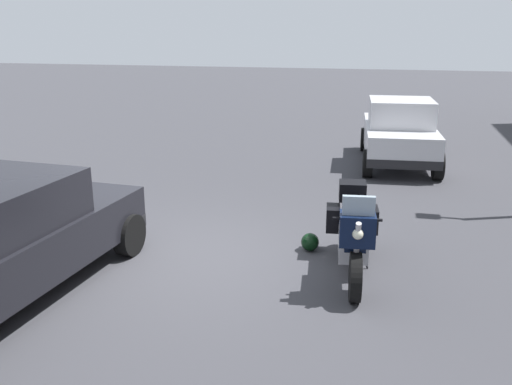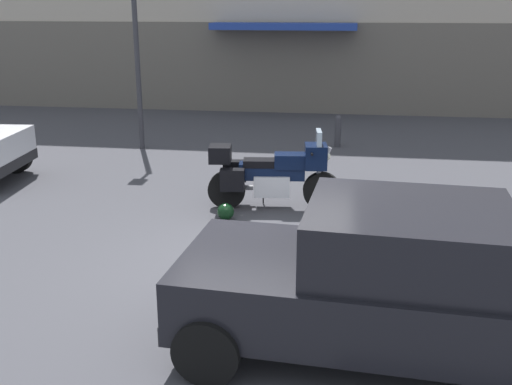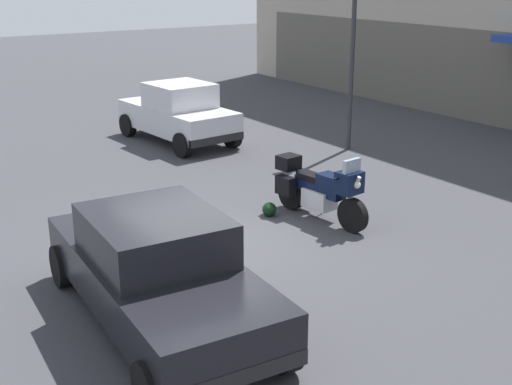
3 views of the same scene
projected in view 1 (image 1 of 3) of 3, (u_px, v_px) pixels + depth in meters
The scene contains 4 objects.
ground_plane at pixel (180, 258), 8.48m from camera, with size 80.00×80.00×0.00m, color #38383D.
motorcycle at pixel (354, 231), 7.81m from camera, with size 2.26×0.85×1.36m.
helmet at pixel (310, 242), 8.72m from camera, with size 0.28×0.28×0.28m, color black.
car_hatchback_near at pixel (399, 132), 14.02m from camera, with size 3.96×2.04×1.64m.
Camera 1 is at (7.36, 2.95, 3.35)m, focal length 39.56 mm.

